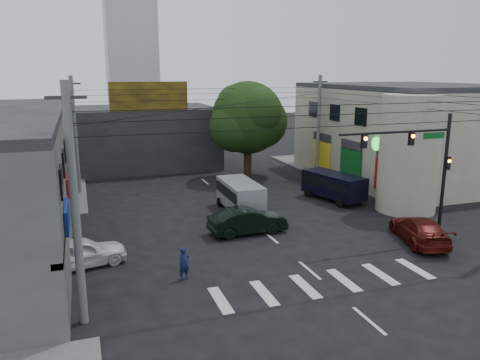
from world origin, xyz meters
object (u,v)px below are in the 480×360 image
street_tree (248,118)px  utility_pole_far_right (318,126)px  utility_pole_far_left (75,137)px  traffic_gantry (422,157)px  traffic_officer (184,264)px  dark_sedan (248,221)px  silver_minivan (240,197)px  navy_van (333,187)px  white_compact (81,252)px  utility_pole_near_left (75,208)px  maroon_sedan (419,230)px

street_tree → utility_pole_far_right: bearing=-8.7°
utility_pole_far_left → utility_pole_far_right: 21.00m
traffic_gantry → traffic_officer: (-13.82, -1.00, -4.05)m
traffic_officer → dark_sedan: bearing=26.4°
silver_minivan → traffic_gantry: bearing=-136.9°
utility_pole_far_right → traffic_officer: bearing=-132.5°
traffic_gantry → navy_van: traffic_gantry is taller
traffic_gantry → dark_sedan: bearing=155.3°
white_compact → utility_pole_far_right: bearing=-66.2°
traffic_gantry → dark_sedan: (-8.86, 4.08, -4.06)m
dark_sedan → utility_pole_far_left: bearing=34.4°
utility_pole_far_right → dark_sedan: (-11.53, -12.93, -3.83)m
dark_sedan → navy_van: navy_van is taller
utility_pole_near_left → dark_sedan: size_ratio=1.94×
utility_pole_near_left → utility_pole_far_left: (0.00, 20.50, 0.00)m
utility_pole_far_left → traffic_officer: 18.94m
traffic_gantry → navy_van: size_ratio=1.33×
street_tree → utility_pole_near_left: 25.95m
utility_pole_far_right → traffic_officer: utility_pole_far_right is taller
silver_minivan → navy_van: (7.57, 0.48, -0.03)m
street_tree → maroon_sedan: 19.45m
white_compact → traffic_officer: (4.50, -3.14, 0.04)m
traffic_gantry → silver_minivan: traffic_gantry is taller
street_tree → navy_van: (3.59, -9.04, -4.45)m
silver_minivan → traffic_officer: 11.23m
dark_sedan → white_compact: size_ratio=1.03×
utility_pole_near_left → maroon_sedan: 18.80m
utility_pole_near_left → dark_sedan: utility_pole_near_left is taller
utility_pole_far_right → white_compact: bearing=-144.7°
street_tree → maroon_sedan: bearing=-78.8°
utility_pole_far_left → utility_pole_far_right: size_ratio=1.00×
silver_minivan → navy_van: silver_minivan is taller
traffic_officer → utility_pole_far_left: bearing=84.8°
traffic_gantry → utility_pole_far_left: (-18.32, 17.00, -0.23)m
traffic_gantry → navy_van: (-0.24, 8.96, -3.81)m
street_tree → traffic_officer: size_ratio=5.59×
street_tree → traffic_gantry: street_tree is taller
maroon_sedan → traffic_officer: (-13.65, -0.49, 0.05)m
white_compact → maroon_sedan: bearing=-109.8°
silver_minivan → traffic_officer: bearing=148.0°
street_tree → utility_pole_near_left: utility_pole_near_left is taller
white_compact → navy_van: 19.33m
utility_pole_far_right → dark_sedan: 17.74m
utility_pole_far_right → white_compact: size_ratio=2.00×
street_tree → dark_sedan: (-5.03, -13.93, -4.70)m
utility_pole_far_left → maroon_sedan: utility_pole_far_left is taller
dark_sedan → white_compact: dark_sedan is taller
navy_van → traffic_officer: (-13.59, -9.96, -0.24)m
utility_pole_near_left → utility_pole_far_right: same height
utility_pole_far_left → navy_van: size_ratio=1.70×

